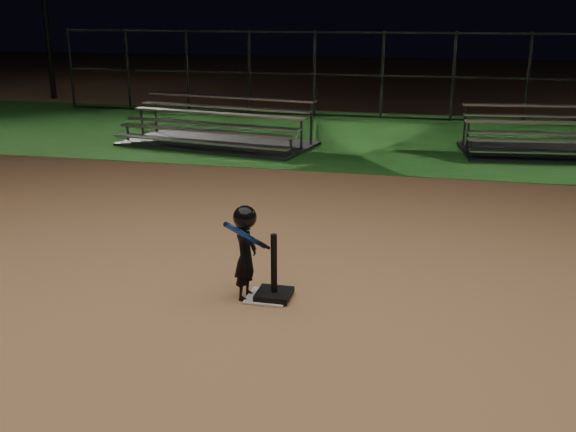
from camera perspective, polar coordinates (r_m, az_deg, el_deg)
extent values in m
plane|color=#B27B50|center=(7.35, -1.79, -7.12)|extent=(80.00, 80.00, 0.00)
cube|color=#1F5A1D|center=(16.83, 7.04, 6.85)|extent=(60.00, 8.00, 0.01)
cube|color=beige|center=(7.35, -1.79, -7.04)|extent=(0.45, 0.45, 0.02)
cube|color=black|center=(7.32, -1.21, -6.78)|extent=(0.38, 0.38, 0.06)
cylinder|color=black|center=(7.18, -1.23, -4.12)|extent=(0.07, 0.07, 0.67)
imported|color=black|center=(7.19, -3.69, -3.60)|extent=(0.26, 0.37, 0.96)
sphere|color=black|center=(7.04, -3.77, -0.11)|extent=(0.26, 0.26, 0.26)
cylinder|color=blue|center=(6.94, -3.70, -1.70)|extent=(0.35, 0.52, 0.43)
cylinder|color=black|center=(7.05, -2.15, -2.52)|extent=(0.13, 0.18, 0.14)
cube|color=#BDBDC2|center=(15.15, -7.24, 7.36)|extent=(4.40, 1.02, 0.04)
cube|color=#BDBDC2|center=(14.93, -7.81, 6.40)|extent=(4.40, 1.02, 0.03)
cube|color=#BDBDC2|center=(15.63, -6.16, 8.85)|extent=(4.40, 1.02, 0.04)
cube|color=#BDBDC2|center=(15.39, -6.70, 7.95)|extent=(4.40, 1.02, 0.03)
cube|color=#BDBDC2|center=(16.11, -5.14, 10.25)|extent=(4.40, 1.02, 0.04)
cube|color=#BDBDC2|center=(15.87, -5.65, 9.40)|extent=(4.40, 1.02, 0.03)
cube|color=#38383D|center=(15.75, -6.08, 6.26)|extent=(4.73, 2.88, 0.07)
cube|color=silver|center=(15.13, 23.24, 5.98)|extent=(4.19, 0.72, 0.04)
cube|color=silver|center=(14.89, 23.46, 5.05)|extent=(4.19, 0.72, 0.03)
cube|color=silver|center=(15.63, 22.80, 7.46)|extent=(4.19, 0.72, 0.04)
cube|color=silver|center=(15.38, 23.00, 6.57)|extent=(4.19, 0.72, 0.03)
cube|color=silver|center=(16.14, 22.38, 8.84)|extent=(4.19, 0.72, 0.04)
cube|color=silver|center=(15.88, 22.57, 8.00)|extent=(4.19, 0.72, 0.03)
cube|color=#38383D|center=(15.75, 22.51, 5.02)|extent=(4.39, 2.50, 0.06)
cube|color=#38383D|center=(19.76, 8.03, 8.50)|extent=(20.00, 0.05, 0.05)
cube|color=#38383D|center=(19.62, 8.18, 11.97)|extent=(20.00, 0.05, 0.05)
cube|color=#38383D|center=(19.54, 8.34, 15.47)|extent=(20.00, 0.05, 0.05)
cylinder|color=#38383D|center=(22.80, -18.31, 12.02)|extent=(0.08, 0.08, 2.50)
cylinder|color=#38383D|center=(20.67, -6.07, 12.31)|extent=(0.08, 0.08, 2.50)
cylinder|color=#38383D|center=(19.62, 8.18, 11.97)|extent=(0.08, 0.08, 2.50)
cylinder|color=#38383D|center=(19.81, 23.00, 10.85)|extent=(0.08, 0.08, 2.50)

